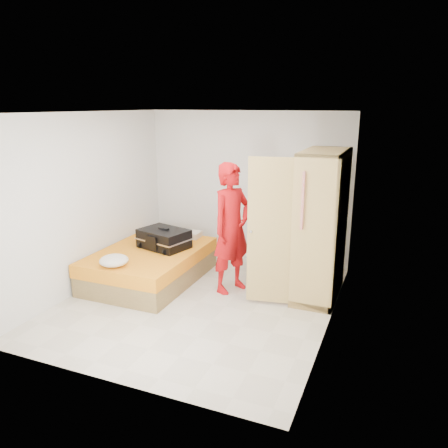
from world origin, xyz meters
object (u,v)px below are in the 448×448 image
at_px(suitcase, 164,239).
at_px(round_cushion, 114,260).
at_px(wardrobe, 317,229).
at_px(bed, 150,265).
at_px(person, 232,228).

relative_size(suitcase, round_cushion, 2.14).
bearing_deg(round_cushion, suitcase, 76.03).
relative_size(wardrobe, suitcase, 2.41).
bearing_deg(bed, wardrobe, 9.37).
height_order(bed, round_cushion, round_cushion).
bearing_deg(round_cushion, wardrobe, 24.70).
bearing_deg(wardrobe, bed, -170.63).
xyz_separation_m(person, round_cushion, (-1.41, -0.93, -0.38)).
bearing_deg(bed, person, 6.29).
relative_size(bed, person, 1.06).
distance_m(wardrobe, suitcase, 2.39).
bearing_deg(wardrobe, suitcase, -174.73).
distance_m(bed, person, 1.50).
bearing_deg(person, round_cushion, 147.68).
distance_m(wardrobe, person, 1.21).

